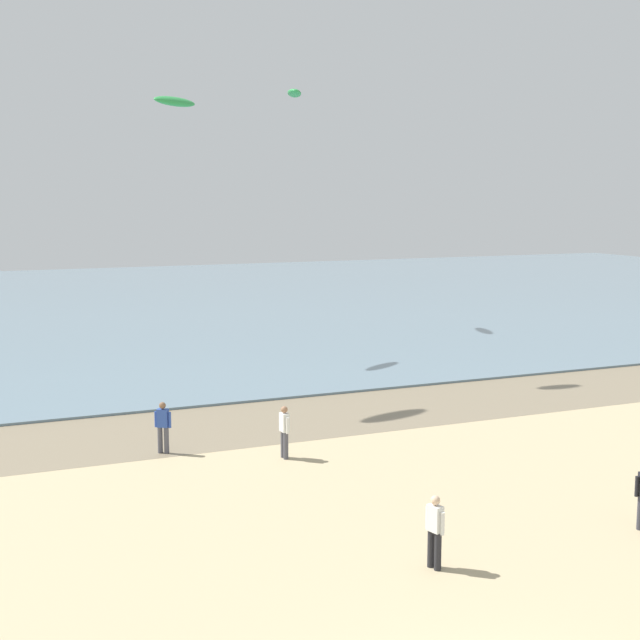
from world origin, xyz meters
TOP-DOWN VIEW (x-y plane):
  - wet_sand_strip at (0.00, 19.65)m, footprint 120.00×6.10m
  - sea at (0.00, 57.70)m, footprint 160.00×70.00m
  - person_mid_beach at (1.93, 5.94)m, footprint 0.30×0.56m
  - person_by_waterline at (-1.72, 17.12)m, footprint 0.49×0.39m
  - person_left_flank at (1.74, 15.07)m, footprint 0.24×0.57m
  - kite_aloft_3 at (2.95, 33.86)m, footprint 2.84×2.21m
  - kite_aloft_4 at (12.75, 42.46)m, footprint 1.66×2.82m

SIDE VIEW (x-z plane):
  - wet_sand_strip at x=0.00m, z-range 0.00..0.01m
  - sea at x=0.00m, z-range 0.00..0.10m
  - person_mid_beach at x=1.93m, z-range 0.06..1.77m
  - person_by_waterline at x=-1.72m, z-range 0.06..1.77m
  - person_left_flank at x=1.74m, z-range 0.06..1.77m
  - kite_aloft_3 at x=2.95m, z-range 12.72..13.43m
  - kite_aloft_4 at x=12.75m, z-range 14.55..15.13m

